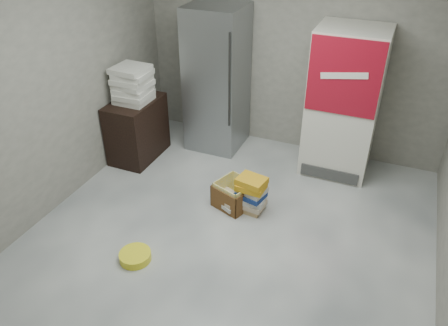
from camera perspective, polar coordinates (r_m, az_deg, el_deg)
name	(u,v)px	position (r m, az deg, el deg)	size (l,w,h in m)	color
ground	(215,259)	(4.37, -1.18, -12.39)	(5.00, 5.00, 0.00)	silver
room_shell	(212,86)	(3.37, -1.53, 9.97)	(4.04, 5.04, 2.82)	gray
steel_fridge	(217,79)	(5.83, -0.91, 10.85)	(0.70, 0.72, 1.90)	#929599
coke_cooler	(344,103)	(5.44, 15.35, 7.55)	(0.80, 0.73, 1.80)	silver
wood_shelf	(137,129)	(5.85, -11.27, 4.36)	(0.50, 0.80, 0.80)	black
supply_box_stack	(133,84)	(5.58, -11.85, 10.03)	(0.44, 0.44, 0.45)	silver
phonebook_stack_main	(251,194)	(4.82, 3.54, -4.07)	(0.36, 0.32, 0.44)	tan
phonebook_stack_side	(229,201)	(4.96, 0.60, -5.01)	(0.40, 0.36, 0.14)	tan
cardboard_box	(234,196)	(4.95, 1.32, -4.29)	(0.49, 0.49, 0.31)	yellow
bucket_lid	(135,256)	(4.43, -11.52, -11.84)	(0.31, 0.31, 0.08)	yellow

